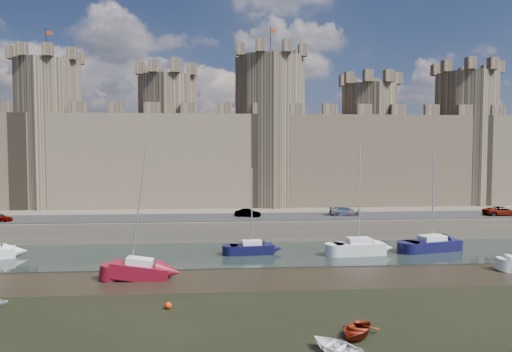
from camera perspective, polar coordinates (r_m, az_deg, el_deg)
The scene contains 15 objects.
ground at distance 26.81m, azimuth 9.03°, elevation -20.90°, with size 160.00×160.00×0.00m, color black.
water_channel at distance 49.38m, azimuth 2.47°, elevation -9.65°, with size 160.00×12.00×0.08m, color black.
quay at distance 84.58m, azimuth -0.45°, elevation -3.52°, with size 160.00×60.00×2.50m, color #4C443A.
road at distance 58.71m, azimuth 1.30°, elevation -5.13°, with size 160.00×7.00×0.10m, color black.
castle at distance 72.02m, azimuth -0.30°, elevation 3.66°, with size 108.50×11.00×29.00m.
car_1 at distance 58.57m, azimuth -1.05°, elevation -4.66°, with size 1.14×3.26×1.07m, color gray.
car_2 at distance 60.85m, azimuth 11.15°, elevation -4.35°, with size 1.76×4.32×1.25m, color gray.
car_3 at distance 67.87m, azimuth 28.33°, elevation -3.90°, with size 2.05×4.45×1.24m, color gray.
sailboat_1 at distance 48.80m, azimuth -0.53°, elevation -8.95°, with size 4.65×2.10×9.07m.
sailboat_2 at distance 49.61m, azimuth 12.72°, elevation -8.66°, with size 5.45×2.50×11.42m.
sailboat_3 at distance 53.84m, azimuth 21.14°, elevation -7.94°, with size 6.52×3.80×10.74m.
sailboat_4 at distance 40.96m, azimuth -14.30°, elevation -11.27°, with size 4.92×1.99×11.41m.
dinghy_2 at distance 26.59m, azimuth 10.09°, elevation -20.39°, with size 2.16×0.63×3.02m, color white.
dinghy_4 at distance 28.92m, azimuth 12.46°, elevation -18.40°, with size 2.27×0.66×3.18m, color maroon.
buoy_1 at distance 33.32m, azimuth -10.92°, elevation -15.61°, with size 0.49×0.49×0.49m, color red.
Camera 1 is at (-5.77, -23.83, 10.85)m, focal length 32.00 mm.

